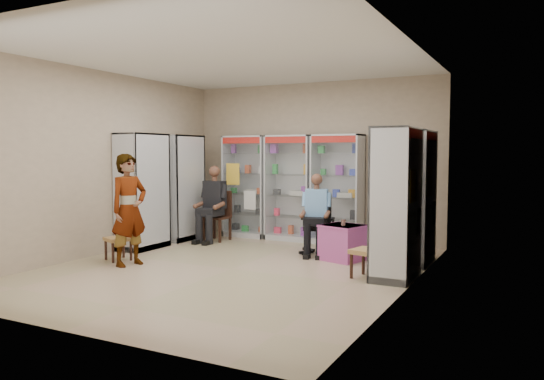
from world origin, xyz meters
The scene contains 18 objects.
floor centered at (0.00, 0.00, 0.00)m, with size 6.00×6.00×0.00m, color tan.
room_shell centered at (0.00, 0.00, 1.97)m, with size 5.02×6.02×3.01m.
cabinet_back_left centered at (-1.30, 2.73, 1.00)m, with size 0.90×0.50×2.00m, color silver.
cabinet_back_mid centered at (-0.35, 2.73, 1.00)m, with size 0.90×0.50×2.00m, color #A3A4AA.
cabinet_back_right centered at (0.60, 2.73, 1.00)m, with size 0.90×0.50×2.00m, color #ADB1B5.
cabinet_right_far centered at (2.23, 1.60, 1.00)m, with size 0.50×0.90×2.00m, color #AFB2B6.
cabinet_right_near centered at (2.23, 0.50, 1.00)m, with size 0.50×0.90×2.00m, color silver.
cabinet_left_far centered at (-2.23, 1.80, 1.00)m, with size 0.50×0.90×2.00m, color #ABADB3.
cabinet_left_near centered at (-2.23, 0.70, 1.00)m, with size 0.50×0.90×2.00m, color #B5B9BD.
wooden_chair centered at (-1.55, 2.00, 0.47)m, with size 0.42×0.42×0.94m, color black.
seated_customer centered at (-1.55, 1.95, 0.67)m, with size 0.44×0.60×1.34m, color black, non-canonical shape.
office_chair centered at (0.66, 1.64, 0.49)m, with size 0.53×0.53×0.98m, color black.
seated_shopkeeper centered at (0.66, 1.59, 0.62)m, with size 0.41×0.57×1.24m, color #79BFF0, non-canonical shape.
pink_trunk centered at (1.21, 1.33, 0.28)m, with size 0.57×0.55×0.55m, color #AD458F.
tea_glass centered at (1.23, 1.27, 0.60)m, with size 0.07×0.07×0.10m, color #613008.
woven_stool_a centered at (1.90, 0.35, 0.19)m, with size 0.39×0.39×0.39m, color #A57845.
woven_stool_b centered at (-1.90, -0.26, 0.18)m, with size 0.36×0.36×0.36m, color #AD7349.
standing_man centered at (-1.48, -0.47, 0.83)m, with size 0.60×0.40×1.65m, color #98989A.
Camera 1 is at (3.94, -6.42, 1.66)m, focal length 35.00 mm.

